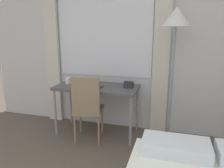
# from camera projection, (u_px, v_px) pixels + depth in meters

# --- Properties ---
(wall_back_with_window) EXTENTS (5.14, 0.13, 2.70)m
(wall_back_with_window) POSITION_uv_depth(u_px,v_px,m) (132.00, 45.00, 3.36)
(wall_back_with_window) COLOR silver
(wall_back_with_window) RESTS_ON ground_plane
(desk) EXTENTS (1.23, 0.60, 0.76)m
(desk) POSITION_uv_depth(u_px,v_px,m) (97.00, 90.00, 3.29)
(desk) COLOR #4C4C51
(desk) RESTS_ON ground_plane
(desk_chair) EXTENTS (0.47, 0.47, 0.97)m
(desk_chair) POSITION_uv_depth(u_px,v_px,m) (87.00, 106.00, 3.06)
(desk_chair) COLOR #8C7259
(desk_chair) RESTS_ON ground_plane
(standing_lamp) EXTENTS (0.37, 0.37, 1.86)m
(standing_lamp) POSITION_uv_depth(u_px,v_px,m) (176.00, 27.00, 2.75)
(standing_lamp) COLOR #4C4C51
(standing_lamp) RESTS_ON ground_plane
(telephone) EXTENTS (0.14, 0.14, 0.09)m
(telephone) POSITION_uv_depth(u_px,v_px,m) (129.00, 85.00, 3.21)
(telephone) COLOR #2D2D2D
(telephone) RESTS_ON desk
(book) EXTENTS (0.30, 0.21, 0.02)m
(book) POSITION_uv_depth(u_px,v_px,m) (93.00, 86.00, 3.23)
(book) COLOR #4C4238
(book) RESTS_ON desk
(mug) EXTENTS (0.08, 0.08, 0.09)m
(mug) POSITION_uv_depth(u_px,v_px,m) (68.00, 81.00, 3.42)
(mug) COLOR white
(mug) RESTS_ON desk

